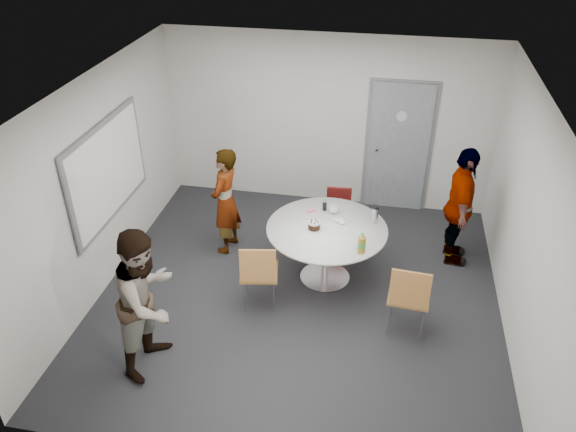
% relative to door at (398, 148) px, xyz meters
% --- Properties ---
extents(floor, '(5.00, 5.00, 0.00)m').
position_rel_door_xyz_m(floor, '(-1.10, -2.48, -1.03)').
color(floor, black).
rests_on(floor, ground).
extents(ceiling, '(5.00, 5.00, 0.00)m').
position_rel_door_xyz_m(ceiling, '(-1.10, -2.48, 1.67)').
color(ceiling, silver).
rests_on(ceiling, wall_back).
extents(wall_back, '(5.00, 0.00, 5.00)m').
position_rel_door_xyz_m(wall_back, '(-1.10, 0.02, 0.32)').
color(wall_back, beige).
rests_on(wall_back, floor).
extents(wall_left, '(0.00, 5.00, 5.00)m').
position_rel_door_xyz_m(wall_left, '(-3.60, -2.48, 0.32)').
color(wall_left, beige).
rests_on(wall_left, floor).
extents(wall_right, '(0.00, 5.00, 5.00)m').
position_rel_door_xyz_m(wall_right, '(1.40, -2.48, 0.32)').
color(wall_right, beige).
rests_on(wall_right, floor).
extents(wall_front, '(5.00, 0.00, 5.00)m').
position_rel_door_xyz_m(wall_front, '(-1.10, -4.98, 0.32)').
color(wall_front, beige).
rests_on(wall_front, floor).
extents(door, '(1.02, 0.17, 2.12)m').
position_rel_door_xyz_m(door, '(0.00, 0.00, 0.00)').
color(door, slate).
rests_on(door, wall_back).
extents(whiteboard, '(0.04, 1.90, 1.25)m').
position_rel_door_xyz_m(whiteboard, '(-3.56, -2.28, 0.42)').
color(whiteboard, slate).
rests_on(whiteboard, wall_left).
extents(table, '(1.53, 1.53, 1.08)m').
position_rel_door_xyz_m(table, '(-0.80, -2.07, -0.34)').
color(table, white).
rests_on(table, floor).
extents(chair_near_left, '(0.52, 0.56, 0.94)m').
position_rel_door_xyz_m(chair_near_left, '(-1.54, -2.80, -0.45)').
color(chair_near_left, brown).
rests_on(chair_near_left, floor).
extents(chair_near_right, '(0.50, 0.53, 0.97)m').
position_rel_door_xyz_m(chair_near_right, '(0.23, -2.93, -0.43)').
color(chair_near_right, brown).
rests_on(chair_near_right, floor).
extents(chair_far, '(0.40, 0.43, 0.78)m').
position_rel_door_xyz_m(chair_far, '(-0.77, -1.05, -0.56)').
color(chair_far, '#5C1412').
rests_on(chair_far, floor).
extents(person_main, '(0.45, 0.61, 1.55)m').
position_rel_door_xyz_m(person_main, '(-2.27, -1.63, -0.25)').
color(person_main, '#A5C6EA').
rests_on(person_main, floor).
extents(person_left, '(0.79, 0.93, 1.71)m').
position_rel_door_xyz_m(person_left, '(-2.46, -3.86, -0.17)').
color(person_left, white).
rests_on(person_left, floor).
extents(person_right, '(0.41, 0.99, 1.69)m').
position_rel_door_xyz_m(person_right, '(0.85, -1.32, -0.18)').
color(person_right, black).
rests_on(person_right, floor).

